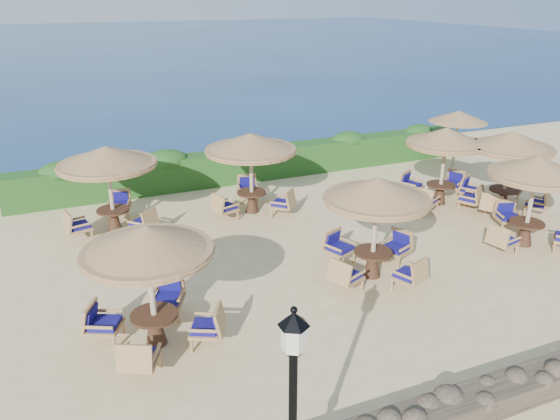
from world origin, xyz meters
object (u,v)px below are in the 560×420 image
at_px(extra_parasol, 458,117).
at_px(cafe_set_1, 376,212).
at_px(cafe_set_0, 149,267).
at_px(cafe_set_5, 444,154).
at_px(cafe_set_3, 108,170).
at_px(cafe_set_6, 510,157).
at_px(cafe_set_2, 534,184).
at_px(cafe_set_4, 251,155).

height_order(extra_parasol, cafe_set_1, cafe_set_1).
height_order(extra_parasol, cafe_set_0, cafe_set_0).
xyz_separation_m(cafe_set_0, cafe_set_5, (10.52, 4.26, -0.00)).
distance_m(cafe_set_3, cafe_set_5, 10.73).
bearing_deg(cafe_set_6, cafe_set_1, -160.54).
height_order(cafe_set_0, cafe_set_1, same).
bearing_deg(cafe_set_1, cafe_set_0, -172.57).
distance_m(cafe_set_0, cafe_set_3, 6.24).
height_order(cafe_set_2, cafe_set_4, same).
xyz_separation_m(extra_parasol, cafe_set_4, (-9.19, -1.19, -0.23)).
distance_m(cafe_set_1, cafe_set_4, 5.47).
relative_size(extra_parasol, cafe_set_6, 0.87).
xyz_separation_m(cafe_set_3, cafe_set_5, (10.55, -1.97, -0.17)).
xyz_separation_m(cafe_set_1, cafe_set_3, (-5.67, 5.50, 0.15)).
height_order(cafe_set_1, cafe_set_3, same).
distance_m(cafe_set_3, cafe_set_4, 4.37).
xyz_separation_m(cafe_set_1, cafe_set_4, (-1.30, 5.31, 0.16)).
relative_size(cafe_set_4, cafe_set_6, 1.06).
xyz_separation_m(cafe_set_2, cafe_set_5, (-0.13, 3.63, -0.09)).
relative_size(extra_parasol, cafe_set_0, 0.85).
bearing_deg(cafe_set_1, cafe_set_6, 19.46).
xyz_separation_m(extra_parasol, cafe_set_5, (-3.01, -2.98, -0.41)).
distance_m(cafe_set_1, cafe_set_2, 5.01).
distance_m(extra_parasol, cafe_set_5, 4.26).
height_order(cafe_set_3, cafe_set_4, same).
xyz_separation_m(cafe_set_3, cafe_set_6, (12.16, -3.20, -0.14)).
bearing_deg(cafe_set_0, cafe_set_2, 3.36).
height_order(cafe_set_2, cafe_set_6, same).
bearing_deg(cafe_set_6, cafe_set_5, 142.69).
distance_m(cafe_set_0, cafe_set_6, 12.50).
bearing_deg(cafe_set_6, extra_parasol, 71.61).
bearing_deg(cafe_set_6, cafe_set_2, -121.68).
distance_m(cafe_set_2, cafe_set_3, 12.06).
bearing_deg(cafe_set_2, cafe_set_6, 58.32).
height_order(cafe_set_0, cafe_set_4, same).
distance_m(cafe_set_2, cafe_set_6, 2.83).
distance_m(cafe_set_0, cafe_set_4, 7.44).
bearing_deg(cafe_set_5, cafe_set_6, -37.31).
xyz_separation_m(cafe_set_1, cafe_set_5, (4.88, 3.52, -0.02)).
bearing_deg(cafe_set_4, cafe_set_6, -21.16).
relative_size(cafe_set_5, cafe_set_6, 1.01).
relative_size(cafe_set_4, cafe_set_5, 1.05).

